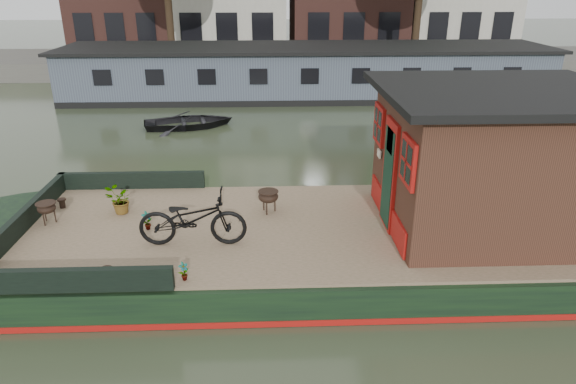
{
  "coord_description": "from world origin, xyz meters",
  "views": [
    {
      "loc": [
        -1.64,
        -8.15,
        4.7
      ],
      "look_at": [
        -1.3,
        0.5,
        1.1
      ],
      "focal_mm": 32.0,
      "sensor_mm": 36.0,
      "label": 1
    }
  ],
  "objects_px": {
    "cabin": "(493,158)",
    "potted_plant_a": "(147,221)",
    "bicycle": "(193,219)",
    "brazier_front": "(268,201)",
    "brazier_rear": "(47,213)",
    "dinghy": "(189,118)"
  },
  "relations": [
    {
      "from": "cabin",
      "to": "potted_plant_a",
      "type": "height_order",
      "value": "cabin"
    },
    {
      "from": "bicycle",
      "to": "brazier_front",
      "type": "xyz_separation_m",
      "value": [
        1.23,
        1.21,
        -0.24
      ]
    },
    {
      "from": "bicycle",
      "to": "potted_plant_a",
      "type": "height_order",
      "value": "bicycle"
    },
    {
      "from": "cabin",
      "to": "brazier_rear",
      "type": "bearing_deg",
      "value": 177.81
    },
    {
      "from": "potted_plant_a",
      "to": "brazier_rear",
      "type": "bearing_deg",
      "value": 169.76
    },
    {
      "from": "potted_plant_a",
      "to": "brazier_rear",
      "type": "height_order",
      "value": "brazier_rear"
    },
    {
      "from": "cabin",
      "to": "dinghy",
      "type": "distance_m",
      "value": 11.33
    },
    {
      "from": "cabin",
      "to": "brazier_front",
      "type": "relative_size",
      "value": 9.32
    },
    {
      "from": "potted_plant_a",
      "to": "brazier_rear",
      "type": "relative_size",
      "value": 0.86
    },
    {
      "from": "bicycle",
      "to": "dinghy",
      "type": "bearing_deg",
      "value": 9.21
    },
    {
      "from": "brazier_rear",
      "to": "dinghy",
      "type": "distance_m",
      "value": 8.93
    },
    {
      "from": "potted_plant_a",
      "to": "dinghy",
      "type": "distance_m",
      "value": 9.19
    },
    {
      "from": "bicycle",
      "to": "potted_plant_a",
      "type": "distance_m",
      "value": 1.08
    },
    {
      "from": "cabin",
      "to": "brazier_front",
      "type": "distance_m",
      "value": 4.03
    },
    {
      "from": "brazier_rear",
      "to": "brazier_front",
      "type": "bearing_deg",
      "value": 4.6
    },
    {
      "from": "cabin",
      "to": "brazier_front",
      "type": "height_order",
      "value": "cabin"
    },
    {
      "from": "cabin",
      "to": "dinghy",
      "type": "relative_size",
      "value": 1.33
    },
    {
      "from": "bicycle",
      "to": "dinghy",
      "type": "relative_size",
      "value": 0.58
    },
    {
      "from": "potted_plant_a",
      "to": "dinghy",
      "type": "relative_size",
      "value": 0.11
    },
    {
      "from": "cabin",
      "to": "bicycle",
      "type": "distance_m",
      "value": 5.17
    },
    {
      "from": "potted_plant_a",
      "to": "brazier_front",
      "type": "xyz_separation_m",
      "value": [
        2.11,
        0.65,
        0.04
      ]
    },
    {
      "from": "brazier_front",
      "to": "cabin",
      "type": "bearing_deg",
      "value": -9.08
    }
  ]
}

